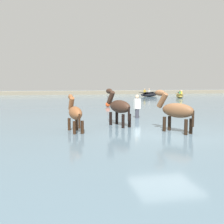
# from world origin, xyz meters

# --- Properties ---
(ground_plane) EXTENTS (120.00, 120.00, 0.00)m
(ground_plane) POSITION_xyz_m (0.00, 0.00, 0.00)
(ground_plane) COLOR #756B56
(water_surface) EXTENTS (90.00, 90.00, 0.37)m
(water_surface) POSITION_xyz_m (0.00, 10.00, 0.19)
(water_surface) COLOR slate
(water_surface) RESTS_ON ground
(horse_lead_bay) EXTENTS (1.21, 1.73, 1.99)m
(horse_lead_bay) POSITION_xyz_m (0.42, 0.07, 1.18)
(horse_lead_bay) COLOR brown
(horse_lead_bay) RESTS_ON ground
(horse_trailing_dark_bay) EXTENTS (0.98, 1.82, 2.00)m
(horse_trailing_dark_bay) POSITION_xyz_m (-1.40, 1.99, 1.18)
(horse_trailing_dark_bay) COLOR #382319
(horse_trailing_dark_bay) RESTS_ON ground
(horse_flank_chestnut) EXTENTS (0.65, 1.67, 1.80)m
(horse_flank_chestnut) POSITION_xyz_m (-3.38, 0.95, 1.07)
(horse_flank_chestnut) COLOR brown
(horse_flank_chestnut) RESTS_ON ground
(boat_mid_outer) EXTENTS (1.60, 2.79, 0.97)m
(boat_mid_outer) POSITION_xyz_m (10.67, 21.44, 0.63)
(boat_mid_outer) COLOR gold
(boat_mid_outer) RESTS_ON water_surface
(boat_mid_channel) EXTENTS (3.20, 2.41, 1.07)m
(boat_mid_channel) POSITION_xyz_m (7.85, 24.77, 0.68)
(boat_mid_channel) COLOR black
(boat_mid_channel) RESTS_ON water_surface
(person_onlooker_right) EXTENTS (0.36, 0.26, 1.63)m
(person_onlooker_right) POSITION_xyz_m (0.11, 4.24, 0.87)
(person_onlooker_right) COLOR #383842
(person_onlooker_right) RESTS_ON ground
(channel_buoy) EXTENTS (0.37, 0.37, 0.85)m
(channel_buoy) POSITION_xyz_m (-0.24, 11.13, 0.56)
(channel_buoy) COLOR #E54C1E
(channel_buoy) RESTS_ON water_surface
(far_shoreline) EXTENTS (80.00, 2.40, 0.90)m
(far_shoreline) POSITION_xyz_m (0.00, 33.18, 0.45)
(far_shoreline) COLOR gray
(far_shoreline) RESTS_ON ground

